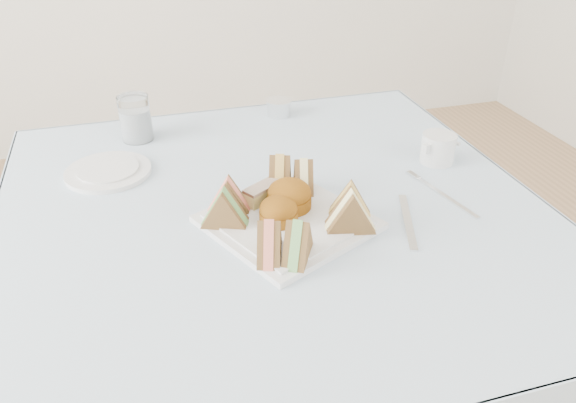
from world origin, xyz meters
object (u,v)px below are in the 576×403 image
object	(u,v)px
water_glass	(135,118)
creamer_jug	(438,148)
serving_plate	(288,222)
table	(275,348)

from	to	relation	value
water_glass	creamer_jug	xyz separation A→B (m)	(0.62, -0.30, -0.02)
serving_plate	table	bearing A→B (deg)	73.27
table	water_glass	distance (m)	0.62
table	serving_plate	bearing A→B (deg)	-81.77
water_glass	table	bearing A→B (deg)	-59.21
creamer_jug	serving_plate	bearing A→B (deg)	178.97
table	creamer_jug	size ratio (longest dim) A/B	12.36
water_glass	creamer_jug	world-z (taller)	water_glass
water_glass	serving_plate	bearing A→B (deg)	-62.29
table	serving_plate	size ratio (longest dim) A/B	3.53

